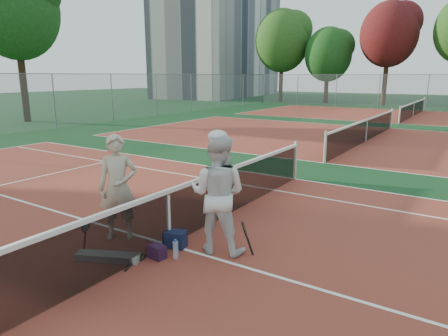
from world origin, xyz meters
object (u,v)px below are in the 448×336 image
Objects in this scene: player_b at (218,194)px; net_main at (169,218)px; racket_black_held at (244,239)px; player_a at (118,187)px; racket_red at (87,234)px; apartment_block at (221,42)px; sports_bag_navy at (175,239)px; sports_bag_purple at (157,252)px; racket_spare at (138,258)px; water_bottle at (176,250)px.

net_main is at bearing 5.53° from player_b.
net_main is at bearing -15.96° from racket_black_held.
player_a reaches higher than racket_red.
apartment_block is 52.74m from sports_bag_navy.
player_b is at bearing -56.59° from apartment_block.
player_b reaches higher than sports_bag_purple.
racket_spare is 0.33m from sports_bag_purple.
racket_black_held reaches higher than sports_bag_navy.
sports_bag_purple is at bearing -70.96° from net_main.
sports_bag_purple is 0.31m from water_bottle.
racket_black_held is 1.44m from sports_bag_purple.
racket_spare is 1.63× the size of sports_bag_navy.
player_a is at bearing -169.44° from sports_bag_navy.
racket_black_held is at bearing 37.99° from sports_bag_purple.
player_b is 1.14m from water_bottle.
player_a is at bearing 41.57° from racket_spare.
apartment_block reaches higher than sports_bag_purple.
water_bottle is (0.27, 0.14, 0.04)m from sports_bag_purple.
player_a is at bearing 174.11° from water_bottle.
sports_bag_navy is at bearing -38.88° from racket_spare.
water_bottle is at bearing 27.93° from sports_bag_purple.
sports_bag_navy is (28.14, -44.00, -7.35)m from apartment_block.
apartment_block is 11.52× the size of player_a.
racket_red is 1.29m from sports_bag_purple.
water_bottle is (28.44, -44.36, -7.35)m from apartment_block.
sports_bag_purple is (-1.13, -0.88, -0.18)m from racket_black_held.
player_a is at bearing 1.44° from player_b.
sports_bag_purple is (1.16, -0.29, -0.84)m from player_a.
player_b is 2.33m from racket_red.
net_main is 5.49× the size of player_b.
racket_red reaches higher than sports_bag_navy.
net_main is at bearing -57.53° from apartment_block.
net_main is 0.50× the size of apartment_block.
racket_red is (26.96, -44.91, -7.20)m from apartment_block.
apartment_block is 36.96× the size of racket_red.
net_main is 5.75× the size of player_a.
racket_spare is (0.95, 0.23, -0.28)m from racket_red.
player_a is 6.99× the size of sports_bag_purple.
apartment_block reaches higher than racket_red.
player_a is 0.96× the size of player_b.
racket_black_held reaches higher than sports_bag_purple.
net_main is at bearing 109.04° from sports_bag_purple.
player_a is 0.96m from racket_red.
player_a is at bearing -17.81° from racket_black_held.
net_main is 0.85m from racket_spare.
apartment_block reaches higher than racket_spare.
player_a is at bearing -58.57° from apartment_block.
racket_spare is 0.63m from water_bottle.
player_a is 3.18× the size of racket_spare.
racket_black_held reaches higher than racket_spare.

